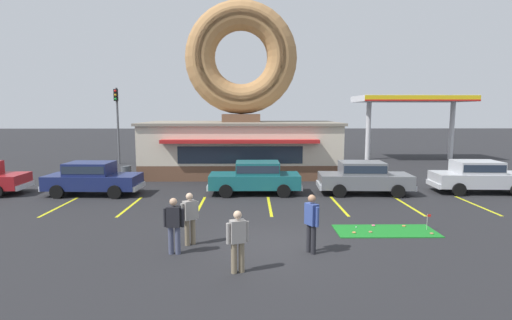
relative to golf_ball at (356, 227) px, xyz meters
name	(u,v)px	position (x,y,z in m)	size (l,w,h in m)	color
ground_plane	(276,245)	(-2.91, -1.65, -0.05)	(160.00, 160.00, 0.00)	#232326
donut_shop_building	(241,116)	(-4.30, 12.29, 3.69)	(12.30, 6.75, 10.96)	brown
putting_mat	(385,231)	(0.91, -0.35, -0.04)	(3.39, 1.46, 0.03)	#197523
mini_donut_near_left	(373,225)	(0.66, 0.20, 0.00)	(0.13, 0.13, 0.04)	#D8667F
mini_donut_near_right	(432,233)	(2.32, -0.74, 0.00)	(0.13, 0.13, 0.04)	#A5724C
mini_donut_mid_left	(404,226)	(1.72, 0.13, 0.00)	(0.13, 0.13, 0.04)	#D17F47
mini_donut_mid_centre	(354,232)	(-0.23, -0.61, 0.00)	(0.13, 0.13, 0.04)	#D17F47
mini_donut_mid_right	(370,232)	(0.34, -0.56, 0.00)	(0.13, 0.13, 0.04)	#A5724C
golf_ball	(356,227)	(0.00, 0.00, 0.00)	(0.04, 0.04, 0.04)	white
putting_flag_pin	(428,218)	(2.38, -0.29, 0.39)	(0.13, 0.01, 0.55)	silver
car_grey	(364,176)	(1.86, 5.80, 0.82)	(4.64, 2.14, 1.60)	slate
car_silver	(478,175)	(7.67, 6.05, 0.82)	(4.63, 2.14, 1.60)	#B2B5BA
car_navy	(92,177)	(-11.41, 5.77, 0.82)	(4.62, 2.11, 1.60)	navy
car_teal	(256,176)	(-3.45, 5.87, 0.82)	(4.57, 2.00, 1.60)	#196066
pedestrian_blue_sweater_man	(174,223)	(-5.87, -2.42, 0.85)	(0.59, 0.27, 1.64)	#474C66
pedestrian_hooded_kid	(190,216)	(-5.54, -1.62, 0.84)	(0.50, 0.42, 1.62)	#7F7056
pedestrian_leather_jacket_man	(238,239)	(-4.01, -3.77, 0.84)	(0.57, 0.35, 1.61)	#7F7056
pedestrian_clipboard_woman	(312,221)	(-1.94, -2.38, 0.90)	(0.40, 0.53, 1.71)	#232328
trash_bin	(126,174)	(-10.78, 9.00, 0.45)	(0.57, 0.57, 0.97)	#51565B
traffic_light_pole	(117,116)	(-13.87, 17.13, 3.66)	(0.28, 0.47, 5.80)	#595B60
gas_station_canopy	(411,101)	(9.58, 19.64, 4.81)	(9.00, 4.46, 5.30)	silver
parking_stripe_far_left	(60,206)	(-11.87, 3.35, -0.05)	(0.12, 3.60, 0.01)	yellow
parking_stripe_left	(130,206)	(-8.87, 3.35, -0.05)	(0.12, 3.60, 0.01)	yellow
parking_stripe_mid_left	(200,206)	(-5.87, 3.35, -0.05)	(0.12, 3.60, 0.01)	yellow
parking_stripe_centre	(270,206)	(-2.87, 3.35, -0.05)	(0.12, 3.60, 0.01)	yellow
parking_stripe_mid_right	(339,206)	(0.13, 3.35, -0.05)	(0.12, 3.60, 0.01)	yellow
parking_stripe_right	(408,205)	(3.13, 3.35, -0.05)	(0.12, 3.60, 0.01)	yellow
parking_stripe_far_right	(477,205)	(6.13, 3.35, -0.05)	(0.12, 3.60, 0.01)	yellow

